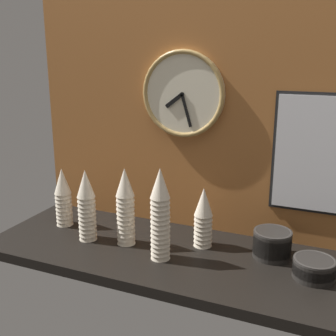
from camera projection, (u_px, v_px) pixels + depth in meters
ground_plane at (187, 258)px, 163.07cm from camera, size 160.00×56.00×4.00cm
wall_tiled_back at (211, 109)px, 171.87cm from camera, size 160.00×3.00×105.00cm
cup_stack_center_left at (125, 207)px, 166.62cm from camera, size 7.41×7.41×31.66cm
cup_stack_far_left at (63, 197)px, 185.80cm from camera, size 7.41×7.41×26.13cm
cup_stack_left at (87, 205)px, 170.71cm from camera, size 7.41×7.41×29.82cm
cup_stack_center at (160, 214)px, 153.85cm from camera, size 7.41×7.41×35.35cm
cup_stack_center_right at (203, 217)px, 165.60cm from camera, size 7.41×7.41×24.29cm
bowl_stack_far_right at (314, 267)px, 143.92cm from camera, size 14.40×14.40×7.12cm
bowl_stack_right at (272, 243)px, 158.23cm from camera, size 14.40×14.40×10.60cm
wall_clock at (183, 94)px, 171.96cm from camera, size 35.77×2.70×35.77cm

